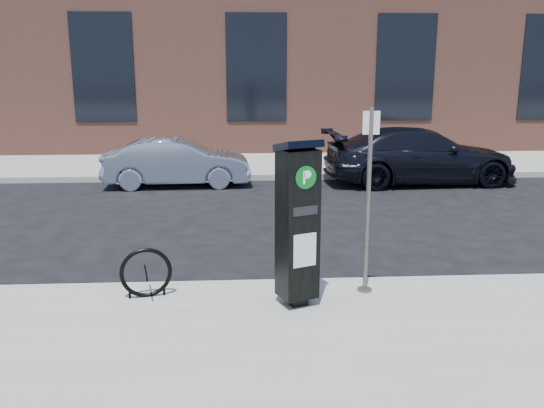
{
  "coord_description": "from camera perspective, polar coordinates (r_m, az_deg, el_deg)",
  "views": [
    {
      "loc": [
        -0.62,
        -7.53,
        3.07
      ],
      "look_at": [
        -0.15,
        0.5,
        1.13
      ],
      "focal_mm": 38.0,
      "sensor_mm": 36.0,
      "label": 1
    }
  ],
  "objects": [
    {
      "name": "curb_near",
      "position": [
        8.11,
        1.28,
        -8.12
      ],
      "size": [
        60.0,
        0.12,
        0.16
      ],
      "primitive_type": "cube",
      "color": "#9E9B93",
      "rests_on": "ground"
    },
    {
      "name": "car_dark",
      "position": [
        15.87,
        14.44,
        4.66
      ],
      "size": [
        5.17,
        2.31,
        1.47
      ],
      "primitive_type": "imported",
      "rotation": [
        0.0,
        0.0,
        1.62
      ],
      "color": "black",
      "rests_on": "ground"
    },
    {
      "name": "sign_pole",
      "position": [
        7.49,
        9.49,
        0.11
      ],
      "size": [
        0.21,
        0.19,
        2.42
      ],
      "rotation": [
        0.0,
        0.0,
        -0.01
      ],
      "color": "#504C46",
      "rests_on": "sidewalk_near"
    },
    {
      "name": "sidewalk_far",
      "position": [
        21.75,
        -1.68,
        5.63
      ],
      "size": [
        60.0,
        12.0,
        0.15
      ],
      "primitive_type": "cube",
      "color": "gray",
      "rests_on": "ground"
    },
    {
      "name": "car_silver",
      "position": [
        15.22,
        -9.38,
        4.11
      ],
      "size": [
        3.83,
        1.48,
        1.24
      ],
      "primitive_type": "imported",
      "rotation": [
        0.0,
        0.0,
        1.61
      ],
      "color": "#8C98B2",
      "rests_on": "ground"
    },
    {
      "name": "bike_rack",
      "position": [
        7.62,
        -12.38,
        -6.69
      ],
      "size": [
        0.66,
        0.19,
        0.67
      ],
      "rotation": [
        0.0,
        0.0,
        0.21
      ],
      "color": "black",
      "rests_on": "sidewalk_near"
    },
    {
      "name": "ground",
      "position": [
        8.16,
        1.27,
        -8.56
      ],
      "size": [
        120.0,
        120.0,
        0.0
      ],
      "primitive_type": "plane",
      "color": "black",
      "rests_on": "ground"
    },
    {
      "name": "parking_kiosk",
      "position": [
        7.01,
        2.55,
        -1.77
      ],
      "size": [
        0.6,
        0.57,
        2.09
      ],
      "rotation": [
        0.0,
        0.0,
        0.39
      ],
      "color": "black",
      "rests_on": "sidewalk_near"
    },
    {
      "name": "curb_far",
      "position": [
        15.85,
        -1.04,
        2.65
      ],
      "size": [
        60.0,
        0.12,
        0.16
      ],
      "primitive_type": "cube",
      "color": "#9E9B93",
      "rests_on": "ground"
    },
    {
      "name": "building",
      "position": [
        24.56,
        -1.96,
        16.05
      ],
      "size": [
        28.0,
        10.05,
        8.25
      ],
      "color": "brown",
      "rests_on": "ground"
    }
  ]
}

